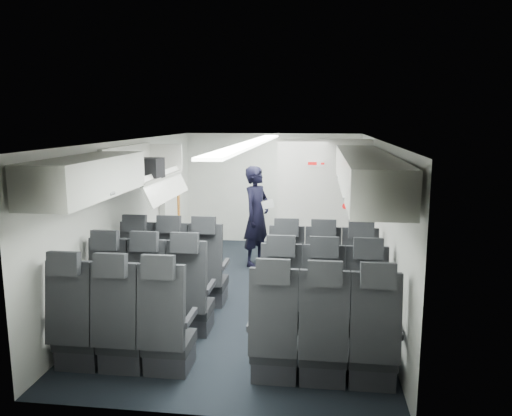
% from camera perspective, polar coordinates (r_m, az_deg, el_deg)
% --- Properties ---
extents(cabin_shell, '(3.41, 6.01, 2.16)m').
position_cam_1_polar(cabin_shell, '(6.88, -0.42, -0.80)').
color(cabin_shell, black).
rests_on(cabin_shell, ground).
extents(seat_row_front, '(3.33, 0.56, 1.24)m').
position_cam_1_polar(seat_row_front, '(6.55, -1.04, -7.89)').
color(seat_row_front, black).
rests_on(seat_row_front, cabin_shell).
extents(seat_row_mid, '(3.33, 0.56, 1.24)m').
position_cam_1_polar(seat_row_mid, '(5.71, -2.35, -10.67)').
color(seat_row_mid, black).
rests_on(seat_row_mid, cabin_shell).
extents(seat_row_rear, '(3.33, 0.56, 1.24)m').
position_cam_1_polar(seat_row_rear, '(4.89, -4.15, -14.39)').
color(seat_row_rear, black).
rests_on(seat_row_rear, cabin_shell).
extents(overhead_bin_left_rear, '(0.53, 1.80, 0.40)m').
position_cam_1_polar(overhead_bin_left_rear, '(5.26, -18.79, 3.35)').
color(overhead_bin_left_rear, white).
rests_on(overhead_bin_left_rear, cabin_shell).
extents(overhead_bin_left_front_open, '(0.64, 1.70, 0.72)m').
position_cam_1_polar(overhead_bin_left_front_open, '(6.89, -12.72, 4.12)').
color(overhead_bin_left_front_open, '#9E9E93').
rests_on(overhead_bin_left_front_open, cabin_shell).
extents(overhead_bin_right_rear, '(0.53, 1.80, 0.40)m').
position_cam_1_polar(overhead_bin_right_rear, '(4.75, 13.24, 2.95)').
color(overhead_bin_right_rear, white).
rests_on(overhead_bin_right_rear, cabin_shell).
extents(overhead_bin_right_front, '(0.53, 1.70, 0.40)m').
position_cam_1_polar(overhead_bin_right_front, '(6.49, 11.67, 4.89)').
color(overhead_bin_right_front, white).
rests_on(overhead_bin_right_front, cabin_shell).
extents(bulkhead_partition, '(1.40, 0.15, 2.13)m').
position_cam_1_polar(bulkhead_partition, '(7.62, 7.72, -0.18)').
color(bulkhead_partition, silver).
rests_on(bulkhead_partition, cabin_shell).
extents(galley_unit, '(0.85, 0.52, 1.90)m').
position_cam_1_polar(galley_unit, '(9.53, 7.44, 1.15)').
color(galley_unit, '#939399').
rests_on(galley_unit, cabin_shell).
extents(boarding_door, '(0.12, 1.27, 1.86)m').
position_cam_1_polar(boarding_door, '(8.75, -9.75, 0.31)').
color(boarding_door, silver).
rests_on(boarding_door, cabin_shell).
extents(flight_attendant, '(0.62, 0.72, 1.67)m').
position_cam_1_polar(flight_attendant, '(8.30, 0.09, -0.93)').
color(flight_attendant, black).
rests_on(flight_attendant, ground).
extents(carry_on_bag, '(0.46, 0.34, 0.26)m').
position_cam_1_polar(carry_on_bag, '(6.69, -12.58, 4.48)').
color(carry_on_bag, black).
rests_on(carry_on_bag, overhead_bin_left_front_open).
extents(papers, '(0.19, 0.02, 0.14)m').
position_cam_1_polar(papers, '(8.19, 1.37, 0.41)').
color(papers, white).
rests_on(papers, flight_attendant).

